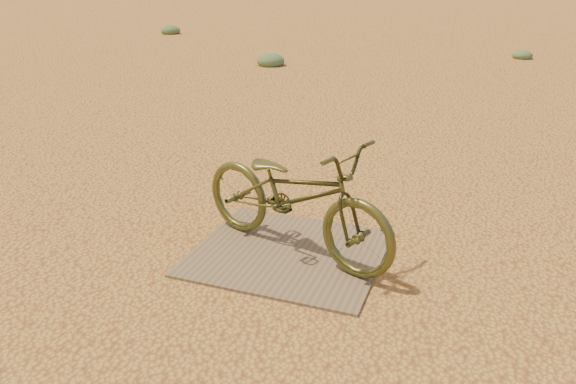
% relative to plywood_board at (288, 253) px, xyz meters
% --- Properties ---
extents(ground, '(120.00, 120.00, 0.00)m').
position_rel_plywood_board_xyz_m(ground, '(-0.19, 0.55, -0.01)').
color(ground, '#BC9146').
rests_on(ground, ground).
extents(plywood_board, '(1.44, 1.30, 0.02)m').
position_rel_plywood_board_xyz_m(plywood_board, '(0.00, 0.00, 0.00)').
color(plywood_board, brown).
rests_on(plywood_board, ground).
extents(bicycle, '(1.89, 1.17, 0.94)m').
position_rel_plywood_board_xyz_m(bicycle, '(0.04, 0.04, 0.48)').
color(bicycle, '#464820').
rests_on(bicycle, plywood_board).
extents(kale_a, '(0.62, 0.62, 0.34)m').
position_rel_plywood_board_xyz_m(kale_a, '(-3.38, 8.00, -0.01)').
color(kale_a, '#55754B').
rests_on(kale_a, ground).
extents(kale_b, '(0.47, 0.47, 0.26)m').
position_rel_plywood_board_xyz_m(kale_b, '(1.87, 10.96, -0.01)').
color(kale_b, '#55754B').
rests_on(kale_b, ground).
extents(kale_c, '(0.62, 0.62, 0.34)m').
position_rel_plywood_board_xyz_m(kale_c, '(-8.57, 12.33, -0.01)').
color(kale_c, '#55754B').
rests_on(kale_c, ground).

